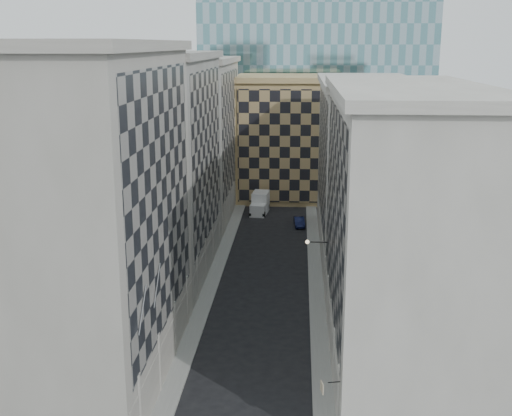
% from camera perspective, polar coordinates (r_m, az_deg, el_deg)
% --- Properties ---
extents(sidewalk_west, '(1.50, 100.00, 0.15)m').
position_cam_1_polar(sidewalk_west, '(66.04, -3.85, -6.38)').
color(sidewalk_west, gray).
rests_on(sidewalk_west, ground).
extents(sidewalk_east, '(1.50, 100.00, 0.15)m').
position_cam_1_polar(sidewalk_east, '(65.51, 5.35, -6.58)').
color(sidewalk_east, gray).
rests_on(sidewalk_east, ground).
extents(bldg_left_a, '(10.80, 22.80, 23.70)m').
position_cam_1_polar(bldg_left_a, '(45.98, -14.24, -0.71)').
color(bldg_left_a, gray).
rests_on(bldg_left_a, ground).
extents(bldg_left_b, '(10.80, 22.80, 22.70)m').
position_cam_1_polar(bldg_left_b, '(66.83, -8.47, 3.78)').
color(bldg_left_b, gray).
rests_on(bldg_left_b, ground).
extents(bldg_left_c, '(10.80, 22.80, 21.70)m').
position_cam_1_polar(bldg_left_c, '(88.23, -5.45, 6.10)').
color(bldg_left_c, gray).
rests_on(bldg_left_c, ground).
extents(bldg_right_a, '(10.80, 26.80, 20.70)m').
position_cam_1_polar(bldg_right_a, '(48.59, 12.69, -1.65)').
color(bldg_right_a, '#B0ADA1').
rests_on(bldg_right_a, ground).
extents(bldg_right_b, '(10.80, 28.80, 19.70)m').
position_cam_1_polar(bldg_right_b, '(74.80, 9.65, 3.71)').
color(bldg_right_b, '#B0ADA1').
rests_on(bldg_right_b, ground).
extents(tan_block, '(16.80, 14.80, 18.80)m').
position_cam_1_polar(tan_block, '(100.06, 3.11, 6.32)').
color(tan_block, tan).
rests_on(tan_block, ground).
extents(church_tower, '(7.20, 7.20, 51.50)m').
position_cam_1_polar(church_tower, '(113.27, 2.29, 16.15)').
color(church_tower, '#302C26').
rests_on(church_tower, ground).
extents(flagpoles_left, '(0.10, 6.33, 2.33)m').
position_cam_1_polar(flagpoles_left, '(41.29, -9.39, -7.80)').
color(flagpoles_left, gray).
rests_on(flagpoles_left, ground).
extents(bracket_lamp, '(1.98, 0.36, 0.36)m').
position_cam_1_polar(bracket_lamp, '(57.81, 4.77, -3.03)').
color(bracket_lamp, black).
rests_on(bracket_lamp, ground).
extents(box_truck, '(2.65, 5.49, 2.92)m').
position_cam_1_polar(box_truck, '(91.40, 0.36, 0.35)').
color(box_truck, white).
rests_on(box_truck, ground).
extents(dark_car, '(1.64, 3.81, 1.22)m').
position_cam_1_polar(dark_car, '(85.00, 3.86, -1.23)').
color(dark_car, '#10163C').
rests_on(dark_car, ground).
extents(shop_sign, '(1.17, 0.65, 0.73)m').
position_cam_1_polar(shop_sign, '(39.43, 5.99, -15.53)').
color(shop_sign, black).
rests_on(shop_sign, ground).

